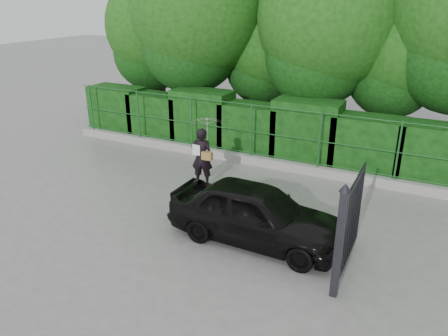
% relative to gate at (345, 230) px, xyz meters
% --- Properties ---
extents(ground, '(80.00, 80.00, 0.00)m').
position_rel_gate_xyz_m(ground, '(-4.60, 0.72, -1.19)').
color(ground, gray).
extents(kerb, '(14.00, 0.25, 0.30)m').
position_rel_gate_xyz_m(kerb, '(-4.60, 5.22, -1.04)').
color(kerb, '#9E9E99').
rests_on(kerb, ground).
extents(fence, '(14.13, 0.06, 1.80)m').
position_rel_gate_xyz_m(fence, '(-4.38, 5.22, 0.01)').
color(fence, '#1D5624').
rests_on(fence, kerb).
extents(hedge, '(14.20, 1.20, 2.16)m').
position_rel_gate_xyz_m(hedge, '(-4.60, 6.22, -0.22)').
color(hedge, black).
rests_on(hedge, ground).
extents(trees, '(17.10, 6.15, 8.08)m').
position_rel_gate_xyz_m(trees, '(-3.46, 8.46, 3.43)').
color(trees, black).
rests_on(trees, ground).
extents(gate, '(0.22, 2.33, 2.36)m').
position_rel_gate_xyz_m(gate, '(0.00, 0.00, 0.00)').
color(gate, black).
rests_on(gate, ground).
extents(woman, '(0.97, 0.93, 2.11)m').
position_rel_gate_xyz_m(woman, '(-4.73, 3.00, 0.17)').
color(woman, black).
rests_on(woman, ground).
extents(car, '(4.17, 1.77, 1.41)m').
position_rel_gate_xyz_m(car, '(-2.14, 0.74, -0.48)').
color(car, black).
rests_on(car, ground).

